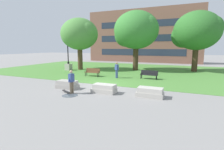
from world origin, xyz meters
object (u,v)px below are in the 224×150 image
(lamp_post_right, at_px, (68,63))
(park_bench_near_right, at_px, (149,74))
(concrete_block_right, at_px, (150,92))
(concrete_block_left, at_px, (104,89))
(concrete_block_center, at_px, (67,85))
(park_bench_near_left, at_px, (92,72))
(person_skateboarder, at_px, (71,80))
(person_bystander_near_lawn, at_px, (117,69))
(skateboard, at_px, (66,92))

(lamp_post_right, bearing_deg, park_bench_near_right, -11.30)
(concrete_block_right, bearing_deg, concrete_block_left, -175.75)
(concrete_block_center, relative_size, park_bench_near_left, 1.00)
(person_skateboarder, xyz_separation_m, person_bystander_near_lawn, (0.62, 7.19, 0.02))
(person_skateboarder, height_order, lamp_post_right, lamp_post_right)
(concrete_block_center, bearing_deg, skateboard, -54.79)
(park_bench_near_left, distance_m, person_bystander_near_lawn, 3.04)
(concrete_block_center, height_order, lamp_post_right, lamp_post_right)
(park_bench_near_right, height_order, lamp_post_right, lamp_post_right)
(skateboard, bearing_deg, concrete_block_center, 125.21)
(park_bench_near_left, xyz_separation_m, park_bench_near_right, (6.34, 0.81, 0.00))
(concrete_block_left, bearing_deg, skateboard, -156.44)
(concrete_block_right, bearing_deg, lamp_post_right, 146.44)
(concrete_block_center, xyz_separation_m, person_skateboarder, (1.32, -1.18, 0.66))
(park_bench_near_right, bearing_deg, concrete_block_center, -127.83)
(concrete_block_right, relative_size, park_bench_near_right, 0.99)
(concrete_block_left, bearing_deg, person_skateboarder, -150.85)
(concrete_block_left, relative_size, concrete_block_right, 1.00)
(person_skateboarder, xyz_separation_m, lamp_post_right, (-8.22, 10.42, 0.11))
(concrete_block_left, height_order, concrete_block_right, same)
(skateboard, height_order, lamp_post_right, lamp_post_right)
(park_bench_near_right, bearing_deg, person_bystander_near_lawn, -166.60)
(concrete_block_center, relative_size, skateboard, 1.78)
(person_skateboarder, bearing_deg, concrete_block_center, 138.21)
(skateboard, xyz_separation_m, lamp_post_right, (-7.71, 10.39, 0.99))
(concrete_block_left, bearing_deg, concrete_block_center, 179.40)
(skateboard, relative_size, park_bench_near_left, 0.56)
(concrete_block_center, bearing_deg, person_skateboarder, -41.79)
(concrete_block_right, distance_m, person_skateboarder, 5.60)
(concrete_block_center, bearing_deg, park_bench_near_right, 52.17)
(concrete_block_right, height_order, skateboard, concrete_block_right)
(skateboard, height_order, person_bystander_near_lawn, person_bystander_near_lawn)
(park_bench_near_left, bearing_deg, person_skateboarder, -71.63)
(skateboard, bearing_deg, park_bench_near_right, 60.68)
(concrete_block_center, relative_size, park_bench_near_right, 0.99)
(park_bench_near_right, xyz_separation_m, person_bystander_near_lawn, (-3.34, -0.79, 0.44))
(skateboard, relative_size, person_bystander_near_lawn, 0.59)
(park_bench_near_left, bearing_deg, person_bystander_near_lawn, 0.30)
(concrete_block_right, bearing_deg, park_bench_near_left, 143.35)
(person_skateboarder, bearing_deg, concrete_block_right, 14.50)
(concrete_block_right, height_order, lamp_post_right, lamp_post_right)
(skateboard, distance_m, lamp_post_right, 12.97)
(park_bench_near_right, height_order, person_bystander_near_lawn, person_bystander_near_lawn)
(concrete_block_center, relative_size, concrete_block_right, 1.00)
(concrete_block_left, bearing_deg, concrete_block_right, 4.25)
(concrete_block_center, xyz_separation_m, park_bench_near_right, (5.28, 6.80, 0.23))
(concrete_block_right, distance_m, park_bench_near_left, 9.68)
(park_bench_near_right, relative_size, person_bystander_near_lawn, 1.07)
(concrete_block_left, xyz_separation_m, concrete_block_right, (3.33, 0.25, 0.00))
(concrete_block_left, bearing_deg, person_bystander_near_lawn, 103.32)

